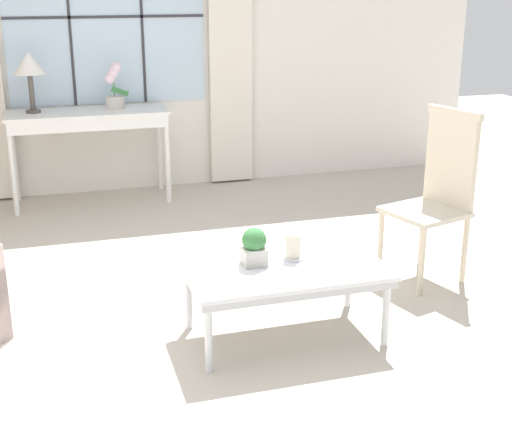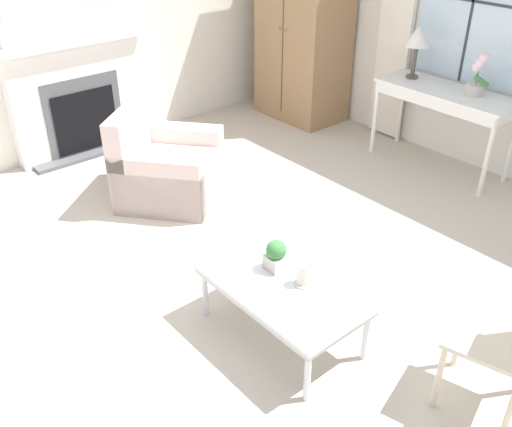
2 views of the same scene
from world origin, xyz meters
name	(u,v)px [view 2 (image 2 of 2)]	position (x,y,z in m)	size (l,w,h in m)	color
ground_plane	(249,280)	(0.00, 0.00, 0.00)	(14.00, 14.00, 0.00)	#BCB2A3
wall_back_windowed	(502,27)	(0.00, 3.02, 1.39)	(7.20, 0.14, 2.80)	silver
wall_left	(104,9)	(-3.03, 0.60, 1.40)	(0.06, 7.20, 2.80)	silver
fireplace	(77,90)	(-2.91, 0.12, 0.68)	(0.34, 1.49, 2.01)	#515156
armoire	(304,22)	(-2.16, 2.63, 1.12)	(1.08, 0.71, 2.24)	#93704C
console_table	(446,98)	(-0.24, 2.68, 0.72)	(1.37, 0.52, 0.81)	white
table_lamp	(418,38)	(-0.68, 2.72, 1.21)	(0.26, 0.26, 0.51)	#4C4742
potted_orchid	(477,78)	(0.01, 2.74, 0.98)	(0.21, 0.16, 0.40)	#BCB7AD
armchair_upholstered	(166,168)	(-1.49, 0.25, 0.28)	(1.19, 1.20, 0.85)	beige
coffee_table	(282,290)	(0.58, -0.21, 0.37)	(1.07, 0.60, 0.41)	silver
potted_plant_small	(276,255)	(0.43, -0.13, 0.52)	(0.13, 0.13, 0.21)	#BCB7AD
pillar_candle	(303,275)	(0.66, -0.11, 0.48)	(0.12, 0.12, 0.16)	silver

